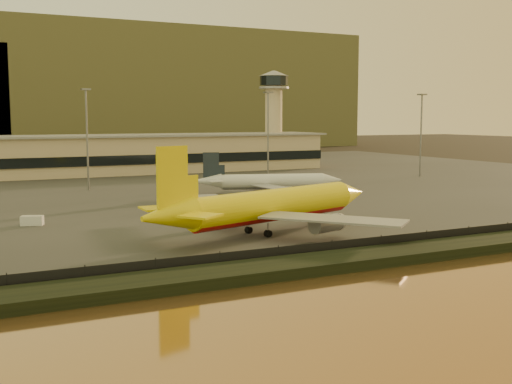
% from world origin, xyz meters
% --- Properties ---
extents(ground, '(900.00, 900.00, 0.00)m').
position_xyz_m(ground, '(0.00, 0.00, 0.00)').
color(ground, black).
rests_on(ground, ground).
extents(embankment, '(320.00, 7.00, 1.40)m').
position_xyz_m(embankment, '(0.00, -17.00, 0.70)').
color(embankment, black).
rests_on(embankment, ground).
extents(tarmac, '(320.00, 220.00, 0.20)m').
position_xyz_m(tarmac, '(0.00, 95.00, 0.10)').
color(tarmac, '#2D2D2D').
rests_on(tarmac, ground).
extents(perimeter_fence, '(300.00, 0.05, 2.20)m').
position_xyz_m(perimeter_fence, '(0.00, -13.00, 1.30)').
color(perimeter_fence, black).
rests_on(perimeter_fence, tarmac).
extents(terminal_building, '(202.00, 25.00, 12.60)m').
position_xyz_m(terminal_building, '(-14.52, 125.55, 6.25)').
color(terminal_building, '#C6AE89').
rests_on(terminal_building, tarmac).
extents(control_tower, '(11.20, 11.20, 35.50)m').
position_xyz_m(control_tower, '(70.00, 131.00, 21.66)').
color(control_tower, '#C6AE89').
rests_on(control_tower, tarmac).
extents(apron_light_masts, '(152.20, 12.20, 25.40)m').
position_xyz_m(apron_light_masts, '(15.00, 75.00, 15.70)').
color(apron_light_masts, slate).
rests_on(apron_light_masts, tarmac).
extents(dhl_cargo_jet, '(47.45, 45.26, 14.48)m').
position_xyz_m(dhl_cargo_jet, '(3.11, 6.67, 4.52)').
color(dhl_cargo_jet, yellow).
rests_on(dhl_cargo_jet, tarmac).
extents(white_narrowbody_jet, '(34.69, 33.00, 10.19)m').
position_xyz_m(white_narrowbody_jet, '(26.78, 51.82, 3.24)').
color(white_narrowbody_jet, silver).
rests_on(white_narrowbody_jet, tarmac).
extents(gse_vehicle_yellow, '(3.58, 1.72, 1.58)m').
position_xyz_m(gse_vehicle_yellow, '(2.42, 33.26, 0.99)').
color(gse_vehicle_yellow, yellow).
rests_on(gse_vehicle_yellow, tarmac).
extents(gse_vehicle_white, '(4.00, 2.92, 1.64)m').
position_xyz_m(gse_vehicle_white, '(-29.85, 31.25, 1.02)').
color(gse_vehicle_white, silver).
rests_on(gse_vehicle_white, tarmac).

